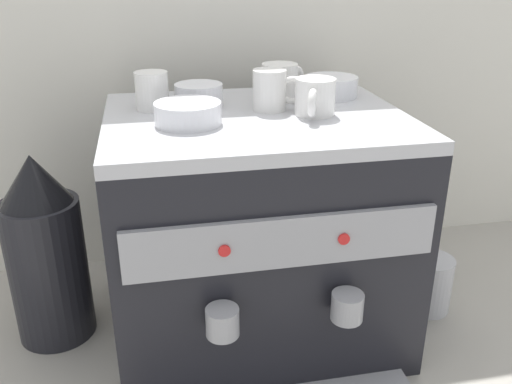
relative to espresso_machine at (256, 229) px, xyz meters
name	(u,v)px	position (x,y,z in m)	size (l,w,h in m)	color
ground_plane	(256,323)	(0.00, 0.00, -0.24)	(4.00, 4.00, 0.00)	#9E998E
tiled_backsplash_wall	(226,32)	(0.00, 0.37, 0.35)	(2.80, 0.03, 1.18)	silver
espresso_machine	(256,229)	(0.00, 0.00, 0.00)	(0.57, 0.56, 0.48)	black
ceramic_cup_0	(281,82)	(0.07, 0.11, 0.28)	(0.10, 0.09, 0.08)	white
ceramic_cup_1	(272,90)	(0.04, 0.03, 0.28)	(0.10, 0.06, 0.08)	white
ceramic_cup_2	(152,90)	(-0.19, 0.09, 0.28)	(0.06, 0.10, 0.07)	white
ceramic_cup_3	(315,97)	(0.11, -0.02, 0.28)	(0.08, 0.11, 0.07)	white
ceramic_bowl_0	(199,96)	(-0.10, 0.09, 0.26)	(0.10, 0.10, 0.04)	white
ceramic_bowl_1	(188,114)	(-0.13, -0.03, 0.26)	(0.12, 0.12, 0.04)	white
ceramic_bowl_2	(331,87)	(0.19, 0.12, 0.26)	(0.11, 0.11, 0.04)	white
coffee_grinder	(46,253)	(-0.43, 0.06, -0.04)	(0.16, 0.16, 0.41)	black
milk_pitcher	(429,284)	(0.40, -0.02, -0.17)	(0.10, 0.10, 0.13)	#B7B7BC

